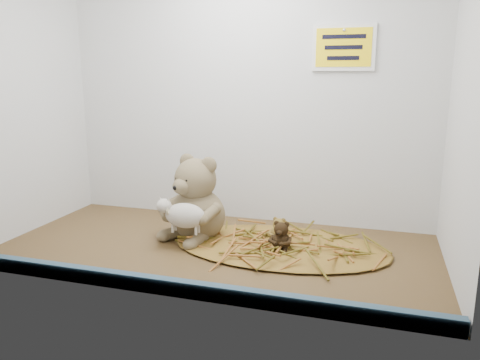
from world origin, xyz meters
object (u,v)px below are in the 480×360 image
(toy_lamb, at_px, (185,216))
(mini_teddy_tan, at_px, (279,228))
(main_teddy, at_px, (197,197))
(mini_teddy_brown, at_px, (281,234))

(toy_lamb, relative_size, mini_teddy_tan, 2.15)
(main_teddy, bearing_deg, mini_teddy_tan, 27.94)
(main_teddy, distance_m, mini_teddy_brown, 0.27)
(main_teddy, xyz_separation_m, mini_teddy_brown, (0.26, -0.04, -0.07))
(main_teddy, relative_size, toy_lamb, 1.65)
(mini_teddy_tan, bearing_deg, main_teddy, -163.86)
(toy_lamb, bearing_deg, mini_teddy_brown, 9.65)
(mini_teddy_tan, relative_size, mini_teddy_brown, 0.88)
(main_teddy, bearing_deg, toy_lamb, -65.97)
(mini_teddy_brown, bearing_deg, main_teddy, 174.35)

